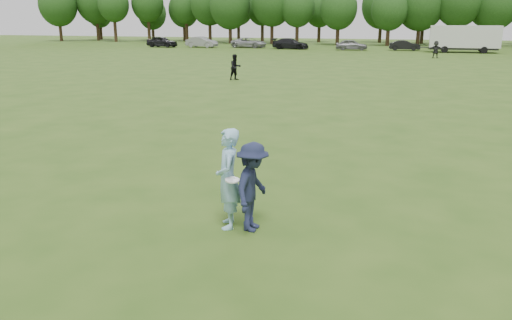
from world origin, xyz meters
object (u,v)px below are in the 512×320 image
at_px(car_c, 249,43).
at_px(car_f, 405,45).
at_px(thrower, 228,179).
at_px(car_e, 352,45).
at_px(player_far_d, 436,49).
at_px(car_a, 162,42).
at_px(cargo_trailer, 465,38).
at_px(car_b, 202,42).
at_px(defender, 253,187).
at_px(player_far_a, 235,67).
at_px(car_d, 291,44).

distance_m(car_c, car_f, 21.41).
height_order(thrower, car_e, thrower).
distance_m(thrower, player_far_d, 48.24).
bearing_deg(car_a, cargo_trailer, -82.50).
bearing_deg(car_b, thrower, -149.54).
relative_size(car_c, car_f, 1.29).
bearing_deg(defender, player_far_a, 23.19).
distance_m(defender, cargo_trailer, 58.99).
relative_size(car_b, car_d, 0.93).
relative_size(thrower, defender, 1.13).
relative_size(car_a, cargo_trailer, 0.51).
xyz_separation_m(car_a, car_e, (27.25, 0.87, -0.08)).
bearing_deg(defender, player_far_d, -2.89).
distance_m(player_far_d, car_c, 27.98).
xyz_separation_m(defender, player_far_a, (-8.62, 23.16, -0.02)).
xyz_separation_m(car_e, cargo_trailer, (13.64, -0.95, 1.07)).
bearing_deg(thrower, defender, 68.18).
height_order(car_d, car_f, car_d).
bearing_deg(thrower, car_a, -172.52).
relative_size(player_far_d, car_d, 0.36).
bearing_deg(car_f, car_b, 89.66).
bearing_deg(car_a, car_e, -80.57).
xyz_separation_m(car_b, cargo_trailer, (35.07, -1.15, 1.02)).
height_order(defender, car_e, defender).
distance_m(car_a, cargo_trailer, 40.90).
bearing_deg(car_c, player_far_a, -156.55).
bearing_deg(car_b, car_d, -84.14).
xyz_separation_m(car_a, cargo_trailer, (40.89, -0.08, 0.99)).
xyz_separation_m(car_b, car_c, (6.73, 1.35, -0.05)).
relative_size(defender, car_d, 0.35).
relative_size(defender, car_e, 0.42).
bearing_deg(car_a, car_d, -79.73).
xyz_separation_m(defender, car_b, (-26.77, 59.54, -0.10)).
bearing_deg(car_f, defender, 176.05).
height_order(car_a, car_e, car_a).
xyz_separation_m(thrower, player_far_d, (5.25, 47.96, -0.09)).
xyz_separation_m(player_far_d, car_c, (-24.81, 12.93, -0.18)).
bearing_deg(thrower, cargo_trailer, 150.15).
bearing_deg(player_far_a, car_b, 66.79).
bearing_deg(thrower, car_f, 156.97).
bearing_deg(car_f, cargo_trailer, -110.94).
distance_m(car_a, car_c, 12.77).
bearing_deg(car_f, thrower, 175.58).
bearing_deg(car_a, car_f, -78.67).
distance_m(player_far_d, cargo_trailer, 11.05).
relative_size(car_a, car_b, 1.00).
distance_m(car_c, car_d, 6.65).
bearing_deg(player_far_d, car_d, 147.75).
bearing_deg(car_c, player_far_d, -110.93).
bearing_deg(thrower, car_d, 171.15).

